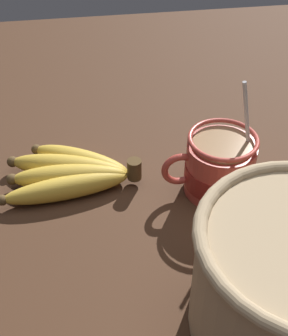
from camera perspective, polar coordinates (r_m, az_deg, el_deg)
table at (r=64.08cm, az=6.08°, el=-5.54°), size 130.29×130.29×3.38cm
coffee_mug at (r=62.88cm, az=9.11°, el=0.09°), size 12.77×9.31×16.76cm
banana_bunch at (r=65.46cm, az=-8.85°, el=-0.58°), size 19.42×13.17×4.05cm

